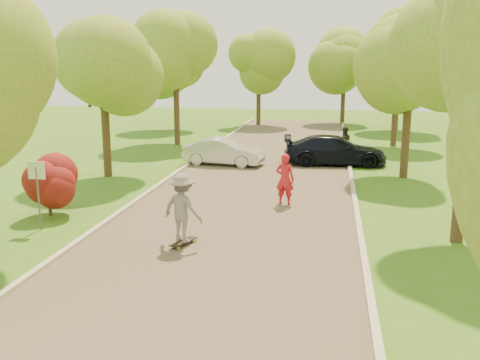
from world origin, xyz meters
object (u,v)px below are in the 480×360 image
Objects in this scene: dark_sedan at (335,150)px; street_sign at (37,181)px; person_striped at (285,179)px; silver_sedan at (224,152)px; longboard at (183,242)px; person_olive at (344,143)px; skateboarder at (183,208)px.

street_sign is at bearing 139.85° from dark_sedan.
person_striped reaches higher than dark_sedan.
person_striped is at bearing -144.89° from silver_sedan.
person_olive is at bearing -85.53° from longboard.
street_sign is 1.14× the size of person_striped.
dark_sedan is at bearing -85.86° from skateboarder.
longboard is 5.65m from person_striped.
skateboarder is at bearing -8.25° from street_sign.
longboard is at bearing -165.98° from silver_sedan.
silver_sedan is (3.50, 11.67, -0.89)m from street_sign.
person_striped is (3.77, -7.35, 0.28)m from silver_sedan.
longboard is 1.01m from skateboarder.
person_striped reaches higher than longboard.
street_sign reaches higher than person_striped.
person_striped is (-1.83, -8.36, 0.20)m from dark_sedan.
person_striped is at bearing 163.15° from dark_sedan.
silver_sedan is 5.69m from dark_sedan.
longboard is (-4.29, -13.38, -0.64)m from dark_sedan.
person_striped is 10.49m from person_olive.
skateboarder reaches higher than person_striped.
skateboarder is 15.98m from person_olive.
person_striped reaches higher than person_olive.
longboard is at bearing -158.09° from skateboarder.
silver_sedan is at bearing -62.04° from longboard.
street_sign is 1.10× the size of skateboarder.
longboard is 0.53× the size of skateboarder.
street_sign is 5.08m from longboard.
person_olive is at bearing -85.53° from skateboarder.
longboard is at bearing 157.74° from dark_sedan.
skateboarder reaches higher than longboard.
skateboarder is at bearing 55.43° from person_olive.
skateboarder is (-0.00, 0.00, 1.01)m from longboard.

